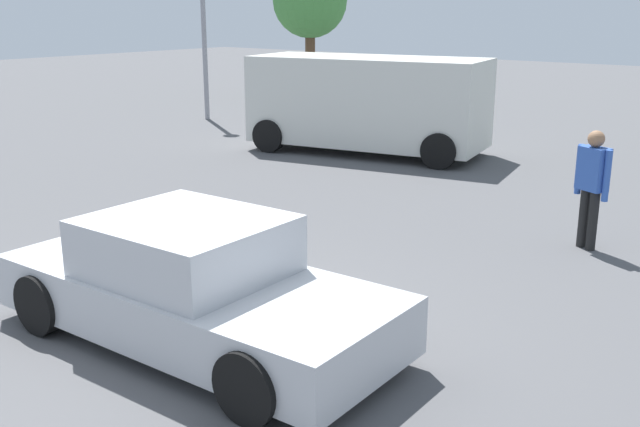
# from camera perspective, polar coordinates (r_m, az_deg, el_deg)

# --- Properties ---
(ground_plane) EXTENTS (80.00, 80.00, 0.00)m
(ground_plane) POSITION_cam_1_polar(r_m,az_deg,el_deg) (7.81, -10.35, -9.26)
(ground_plane) COLOR #515154
(sedan_foreground) EXTENTS (4.32, 1.95, 1.28)m
(sedan_foreground) POSITION_cam_1_polar(r_m,az_deg,el_deg) (7.46, -9.78, -5.57)
(sedan_foreground) COLOR #B7BABF
(sedan_foreground) RESTS_ON ground_plane
(van_white) EXTENTS (5.60, 3.12, 2.17)m
(van_white) POSITION_cam_1_polar(r_m,az_deg,el_deg) (17.00, 3.74, 8.64)
(van_white) COLOR silver
(van_white) RESTS_ON ground_plane
(pedestrian) EXTENTS (0.53, 0.38, 1.66)m
(pedestrian) POSITION_cam_1_polar(r_m,az_deg,el_deg) (10.74, 20.32, 2.50)
(pedestrian) COLOR black
(pedestrian) RESTS_ON ground_plane
(tree_back_left) EXTENTS (2.69, 2.69, 4.83)m
(tree_back_left) POSITION_cam_1_polar(r_m,az_deg,el_deg) (27.51, -0.78, 16.12)
(tree_back_left) COLOR brown
(tree_back_left) RESTS_ON ground_plane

